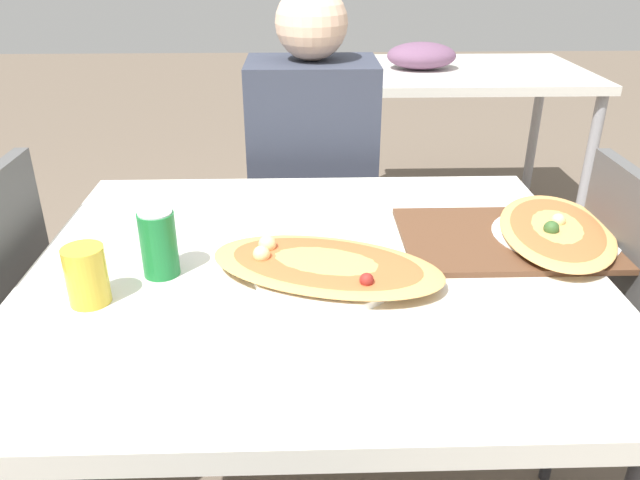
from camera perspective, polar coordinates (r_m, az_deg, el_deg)
name	(u,v)px	position (r m, az deg, el deg)	size (l,w,h in m)	color
dining_table	(315,300)	(1.22, -0.48, -5.53)	(1.07, 0.94, 0.76)	silver
chair_far_seated	(312,213)	(2.02, -0.74, 2.51)	(0.40, 0.40, 0.92)	#4C4C4C
person_seated	(312,168)	(1.83, -0.70, 6.63)	(0.36, 0.28, 1.21)	#2D2D38
pizza_main	(325,267)	(1.14, 0.45, -2.47)	(0.48, 0.35, 0.06)	white
soda_can	(159,244)	(1.16, -14.53, -0.31)	(0.07, 0.07, 0.12)	#197233
drink_glass	(87,275)	(1.12, -20.56, -3.05)	(0.07, 0.07, 0.10)	gold
serving_tray	(504,239)	(1.33, 16.49, 0.12)	(0.42, 0.30, 0.01)	brown
pizza_second	(556,232)	(1.36, 20.76, 0.71)	(0.30, 0.42, 0.05)	white
background_table	(458,81)	(3.11, 12.48, 13.97)	(1.10, 0.80, 0.88)	silver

